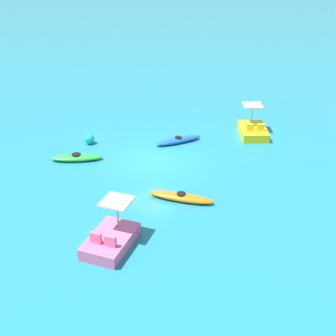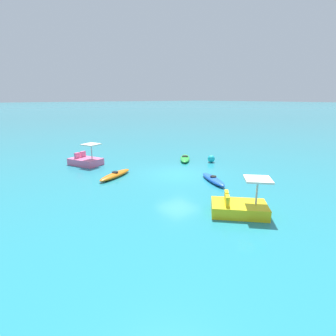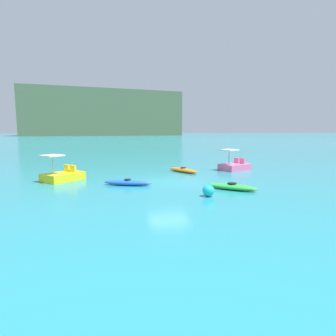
{
  "view_description": "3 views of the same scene",
  "coord_description": "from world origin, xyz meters",
  "px_view_note": "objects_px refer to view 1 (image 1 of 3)",
  "views": [
    {
      "loc": [
        15.07,
        14.98,
        10.75
      ],
      "look_at": [
        0.44,
        1.4,
        0.24
      ],
      "focal_mm": 47.98,
      "sensor_mm": 36.0,
      "label": 1
    },
    {
      "loc": [
        -12.95,
        11.07,
        5.02
      ],
      "look_at": [
        0.41,
        0.55,
        0.44
      ],
      "focal_mm": 28.14,
      "sensor_mm": 36.0,
      "label": 2
    },
    {
      "loc": [
        -3.98,
        -16.78,
        3.16
      ],
      "look_at": [
        0.31,
        1.53,
        0.65
      ],
      "focal_mm": 30.21,
      "sensor_mm": 36.0,
      "label": 3
    }
  ],
  "objects_px": {
    "kayak_green": "(76,157)",
    "pedal_boat_pink": "(111,239)",
    "pedal_boat_yellow": "(253,130)",
    "buoy_cyan": "(89,139)",
    "kayak_blue": "(178,140)",
    "kayak_orange": "(181,197)"
  },
  "relations": [
    {
      "from": "kayak_orange",
      "to": "buoy_cyan",
      "type": "distance_m",
      "value": 7.99
    },
    {
      "from": "kayak_green",
      "to": "pedal_boat_yellow",
      "type": "xyz_separation_m",
      "value": [
        -9.2,
        5.0,
        0.17
      ]
    },
    {
      "from": "kayak_orange",
      "to": "pedal_boat_pink",
      "type": "distance_m",
      "value": 4.37
    },
    {
      "from": "pedal_boat_yellow",
      "to": "buoy_cyan",
      "type": "height_order",
      "value": "pedal_boat_yellow"
    },
    {
      "from": "kayak_blue",
      "to": "pedal_boat_yellow",
      "type": "xyz_separation_m",
      "value": [
        -3.86,
        2.53,
        0.17
      ]
    },
    {
      "from": "kayak_green",
      "to": "pedal_boat_yellow",
      "type": "distance_m",
      "value": 10.47
    },
    {
      "from": "pedal_boat_pink",
      "to": "pedal_boat_yellow",
      "type": "distance_m",
      "value": 12.95
    },
    {
      "from": "kayak_blue",
      "to": "pedal_boat_yellow",
      "type": "relative_size",
      "value": 1.02
    },
    {
      "from": "buoy_cyan",
      "to": "kayak_green",
      "type": "bearing_deg",
      "value": 33.08
    },
    {
      "from": "kayak_orange",
      "to": "kayak_green",
      "type": "height_order",
      "value": "same"
    },
    {
      "from": "pedal_boat_pink",
      "to": "pedal_boat_yellow",
      "type": "bearing_deg",
      "value": -171.23
    },
    {
      "from": "kayak_orange",
      "to": "kayak_green",
      "type": "xyz_separation_m",
      "value": [
        0.76,
        -6.74,
        0.0
      ]
    },
    {
      "from": "kayak_blue",
      "to": "buoy_cyan",
      "type": "height_order",
      "value": "buoy_cyan"
    },
    {
      "from": "pedal_boat_yellow",
      "to": "buoy_cyan",
      "type": "relative_size",
      "value": 4.84
    },
    {
      "from": "kayak_blue",
      "to": "pedal_boat_yellow",
      "type": "height_order",
      "value": "pedal_boat_yellow"
    },
    {
      "from": "kayak_blue",
      "to": "kayak_green",
      "type": "relative_size",
      "value": 1.14
    },
    {
      "from": "kayak_green",
      "to": "pedal_boat_pink",
      "type": "relative_size",
      "value": 0.89
    },
    {
      "from": "kayak_blue",
      "to": "pedal_boat_pink",
      "type": "relative_size",
      "value": 1.02
    },
    {
      "from": "kayak_blue",
      "to": "pedal_boat_pink",
      "type": "xyz_separation_m",
      "value": [
        8.95,
        4.5,
        0.17
      ]
    },
    {
      "from": "pedal_boat_yellow",
      "to": "kayak_green",
      "type": "bearing_deg",
      "value": -28.53
    },
    {
      "from": "kayak_green",
      "to": "pedal_boat_yellow",
      "type": "bearing_deg",
      "value": 151.47
    },
    {
      "from": "kayak_green",
      "to": "buoy_cyan",
      "type": "relative_size",
      "value": 4.35
    }
  ]
}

